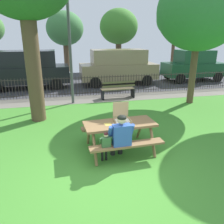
# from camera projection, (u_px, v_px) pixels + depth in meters

# --- Properties ---
(ground) EXTENTS (28.00, 11.16, 0.02)m
(ground) POSITION_uv_depth(u_px,v_px,m) (97.00, 147.00, 6.18)
(ground) COLOR #438B2E
(cobblestone_walkway) EXTENTS (28.00, 1.40, 0.01)m
(cobblestone_walkway) POSITION_uv_depth(u_px,v_px,m) (81.00, 100.00, 10.69)
(cobblestone_walkway) COLOR slate
(street_asphalt) EXTENTS (28.00, 7.57, 0.01)m
(street_asphalt) POSITION_uv_depth(u_px,v_px,m) (75.00, 82.00, 14.84)
(street_asphalt) COLOR #38383D
(picnic_table_foreground) EXTENTS (1.87, 1.57, 0.79)m
(picnic_table_foreground) POSITION_uv_depth(u_px,v_px,m) (120.00, 129.00, 5.79)
(picnic_table_foreground) COLOR olive
(picnic_table_foreground) RESTS_ON ground
(pizza_box_open) EXTENTS (0.42, 0.45, 0.47)m
(pizza_box_open) POSITION_uv_depth(u_px,v_px,m) (122.00, 116.00, 5.87)
(pizza_box_open) COLOR tan
(pizza_box_open) RESTS_ON picnic_table_foreground
(pizza_slice_on_table) EXTENTS (0.28, 0.28, 0.02)m
(pizza_slice_on_table) POSITION_uv_depth(u_px,v_px,m) (109.00, 124.00, 5.63)
(pizza_slice_on_table) COLOR #ECC44D
(pizza_slice_on_table) RESTS_ON picnic_table_foreground
(adult_at_table) EXTENTS (0.62, 0.60, 1.19)m
(adult_at_table) POSITION_uv_depth(u_px,v_px,m) (120.00, 135.00, 5.28)
(adult_at_table) COLOR black
(adult_at_table) RESTS_ON ground
(child_at_table) EXTENTS (0.31, 0.30, 0.81)m
(child_at_table) POSITION_uv_depth(u_px,v_px,m) (105.00, 144.00, 5.21)
(child_at_table) COLOR black
(child_at_table) RESTS_ON ground
(iron_fence_streetside) EXTENTS (22.92, 0.03, 0.98)m
(iron_fence_streetside) POSITION_uv_depth(u_px,v_px,m) (79.00, 86.00, 11.18)
(iron_fence_streetside) COLOR #2D2823
(iron_fence_streetside) RESTS_ON ground
(park_bench_center) EXTENTS (1.62, 0.55, 0.85)m
(park_bench_center) POSITION_uv_depth(u_px,v_px,m) (118.00, 90.00, 10.79)
(park_bench_center) COLOR brown
(park_bench_center) RESTS_ON ground
(lamp_post_walkway) EXTENTS (0.28, 0.28, 4.53)m
(lamp_post_walkway) POSITION_uv_depth(u_px,v_px,m) (70.00, 39.00, 9.28)
(lamp_post_walkway) COLOR #4C4C51
(lamp_post_walkway) RESTS_ON ground
(tree_by_fence) EXTENTS (3.40, 3.40, 5.29)m
(tree_by_fence) POSITION_uv_depth(u_px,v_px,m) (200.00, 12.00, 9.03)
(tree_by_fence) COLOR brown
(tree_by_fence) RESTS_ON ground
(parked_car_left) EXTENTS (4.64, 2.03, 2.08)m
(parked_car_left) POSITION_uv_depth(u_px,v_px,m) (27.00, 69.00, 12.72)
(parked_car_left) COLOR black
(parked_car_left) RESTS_ON ground
(parked_car_center) EXTENTS (4.61, 1.96, 2.08)m
(parked_car_center) POSITION_uv_depth(u_px,v_px,m) (118.00, 66.00, 13.81)
(parked_car_center) COLOR #95825E
(parked_car_center) RESTS_ON ground
(parked_car_right) EXTENTS (3.90, 1.84, 1.98)m
(parked_car_right) POSITION_uv_depth(u_px,v_px,m) (193.00, 65.00, 14.89)
(parked_car_right) COLOR #19482B
(parked_car_right) RESTS_ON ground
(far_tree_center) EXTENTS (2.93, 2.93, 4.72)m
(far_tree_center) POSITION_uv_depth(u_px,v_px,m) (65.00, 29.00, 17.98)
(far_tree_center) COLOR brown
(far_tree_center) RESTS_ON ground
(far_tree_midright) EXTENTS (3.16, 3.16, 4.99)m
(far_tree_midright) POSITION_uv_depth(u_px,v_px,m) (119.00, 27.00, 18.84)
(far_tree_midright) COLOR brown
(far_tree_midright) RESTS_ON ground
(far_tree_right) EXTENTS (3.29, 3.29, 5.67)m
(far_tree_right) POSITION_uv_depth(u_px,v_px,m) (176.00, 20.00, 19.68)
(far_tree_right) COLOR brown
(far_tree_right) RESTS_ON ground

